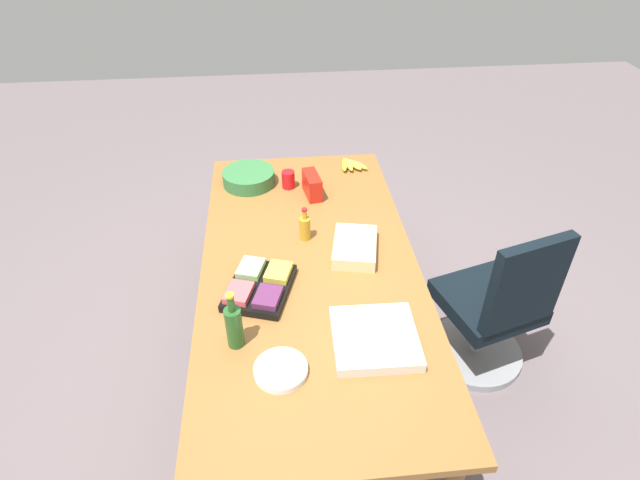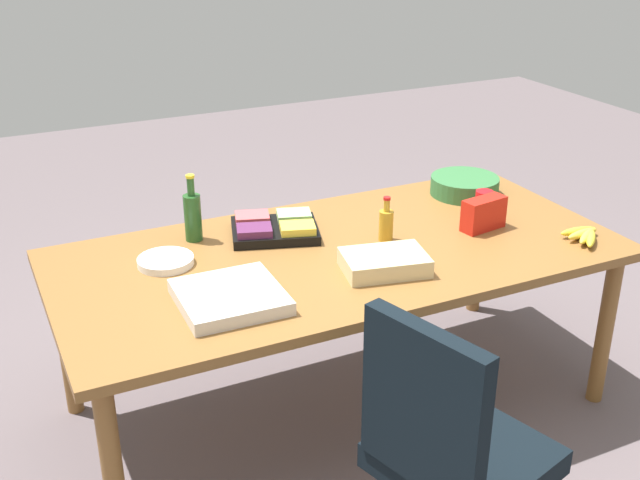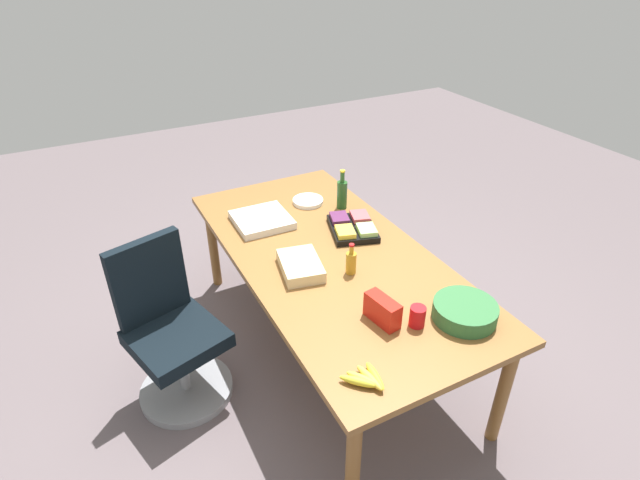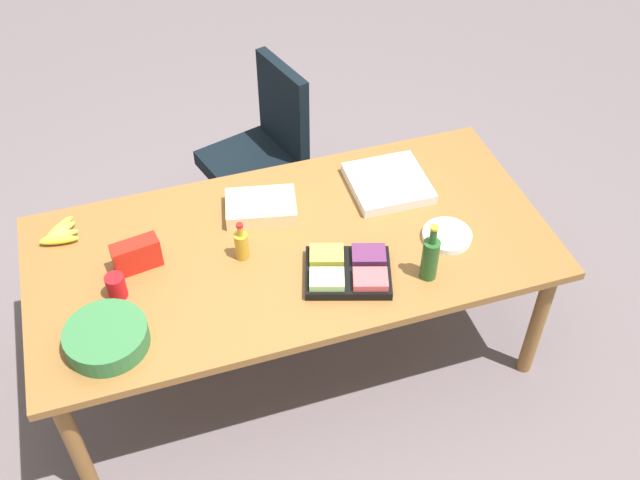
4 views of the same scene
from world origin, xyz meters
TOP-DOWN VIEW (x-y plane):
  - ground_plane at (0.00, 0.00)m, footprint 10.00×10.00m
  - conference_table at (0.00, 0.00)m, footprint 2.30×1.10m
  - office_chair at (0.10, 1.00)m, footprint 0.60×0.60m
  - dressing_bottle at (-0.22, -0.01)m, footprint 0.08×0.08m
  - fruit_platter at (0.18, -0.26)m, footprint 0.43×0.38m
  - salad_bowl at (-0.83, -0.31)m, footprint 0.41×0.41m
  - pizza_box at (0.55, 0.23)m, footprint 0.37×0.37m
  - paper_plate_stack at (0.67, -0.18)m, footprint 0.26×0.26m
  - banana_bunch at (-0.97, 0.35)m, footprint 0.18×0.18m
  - sheet_cake at (-0.07, 0.24)m, footprint 0.36×0.28m
  - wine_bottle at (0.50, -0.36)m, footprint 0.09×0.09m
  - chip_bag_red at (-0.66, 0.07)m, footprint 0.21×0.11m
  - red_solo_cup at (-0.76, -0.07)m, footprint 0.08×0.08m

SIDE VIEW (x-z plane):
  - ground_plane at x=0.00m, z-range 0.00..0.00m
  - office_chair at x=0.10m, z-range -0.11..0.89m
  - conference_table at x=0.00m, z-range 0.31..1.07m
  - paper_plate_stack at x=0.67m, z-range 0.76..0.79m
  - pizza_box at x=0.55m, z-range 0.76..0.81m
  - banana_bunch at x=-0.97m, z-range 0.76..0.80m
  - fruit_platter at x=0.18m, z-range 0.75..0.82m
  - sheet_cake at x=-0.07m, z-range 0.76..0.83m
  - salad_bowl at x=-0.83m, z-range 0.76..0.84m
  - red_solo_cup at x=-0.76m, z-range 0.76..0.87m
  - chip_bag_red at x=-0.66m, z-range 0.76..0.90m
  - dressing_bottle at x=-0.22m, z-range 0.73..0.93m
  - wine_bottle at x=0.50m, z-range 0.72..1.01m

